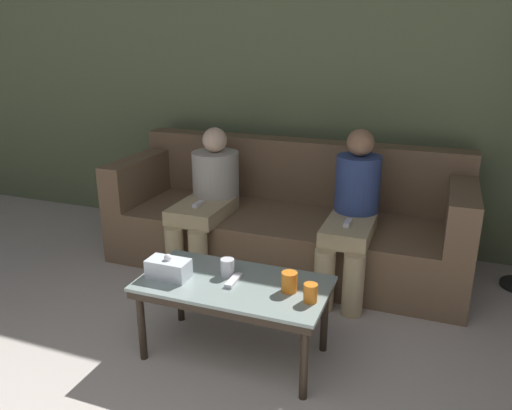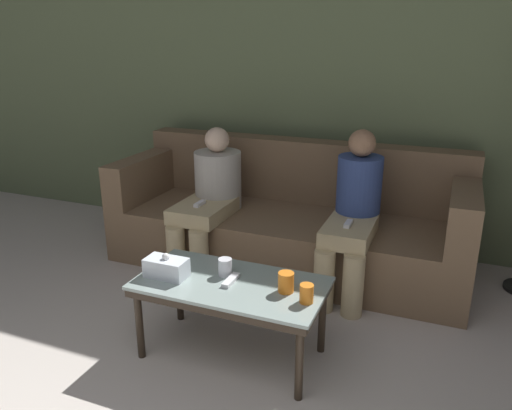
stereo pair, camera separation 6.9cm
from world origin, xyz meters
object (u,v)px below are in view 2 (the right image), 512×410
cup_near_left (225,267)px  seated_person_left_end (211,194)px  tissue_box (166,267)px  game_remote (231,280)px  cup_far_center (286,282)px  seated_person_mid_left (354,211)px  couch (289,221)px  coffee_table (231,290)px  cup_near_right (307,294)px

cup_near_left → seated_person_left_end: 1.10m
tissue_box → game_remote: size_ratio=1.47×
seated_person_left_end → tissue_box: bearing=-75.1°
cup_far_center → seated_person_mid_left: size_ratio=0.10×
game_remote → couch: bearing=94.6°
tissue_box → game_remote: bearing=11.7°
cup_far_center → seated_person_left_end: 1.36m
couch → seated_person_mid_left: (0.52, -0.25, 0.24)m
game_remote → seated_person_mid_left: bearing=66.9°
couch → seated_person_left_end: (-0.52, -0.24, 0.22)m
seated_person_mid_left → seated_person_left_end: bearing=179.4°
cup_near_left → couch: bearing=91.9°
coffee_table → cup_near_left: cup_near_left is taller
cup_near_left → seated_person_left_end: (-0.56, 0.94, 0.06)m
cup_far_center → coffee_table: bearing=-178.3°
coffee_table → cup_near_right: 0.43m
couch → game_remote: couch is taller
coffee_table → tissue_box: size_ratio=4.43×
cup_near_right → seated_person_mid_left: size_ratio=0.09×
couch → coffee_table: size_ratio=2.62×
cup_near_right → coffee_table: bearing=172.6°
cup_near_left → tissue_box: bearing=-155.0°
couch → game_remote: size_ratio=17.04×
tissue_box → game_remote: 0.35m
tissue_box → seated_person_left_end: 1.11m
tissue_box → seated_person_left_end: bearing=104.9°
cup_far_center → seated_person_mid_left: seated_person_mid_left is taller
tissue_box → cup_near_left: bearing=25.0°
coffee_table → game_remote: game_remote is taller
coffee_table → cup_near_left: bearing=135.2°
couch → cup_near_right: size_ratio=27.78×
cup_far_center → cup_near_left: bearing=171.9°
game_remote → seated_person_left_end: seated_person_left_end is taller
cup_near_right → game_remote: cup_near_right is taller
couch → seated_person_left_end: seated_person_left_end is taller
cup_near_left → cup_far_center: size_ratio=0.91×
cup_near_left → seated_person_left_end: bearing=120.8°
couch → cup_near_left: 1.20m
cup_near_left → cup_near_right: size_ratio=1.01×
coffee_table → game_remote: (0.00, -0.00, 0.06)m
cup_near_left → tissue_box: tissue_box is taller
game_remote → seated_person_left_end: (-0.62, 1.00, 0.10)m
cup_far_center → seated_person_left_end: (-0.92, 1.00, 0.05)m
tissue_box → couch: bearing=79.7°
coffee_table → game_remote: bearing=-90.0°
cup_near_left → tissue_box: (-0.28, -0.13, 0.01)m
cup_near_left → cup_far_center: cup_far_center is taller
couch → cup_near_left: (0.04, -1.19, 0.16)m
cup_near_right → tissue_box: tissue_box is taller
coffee_table → cup_far_center: (0.29, 0.01, 0.10)m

